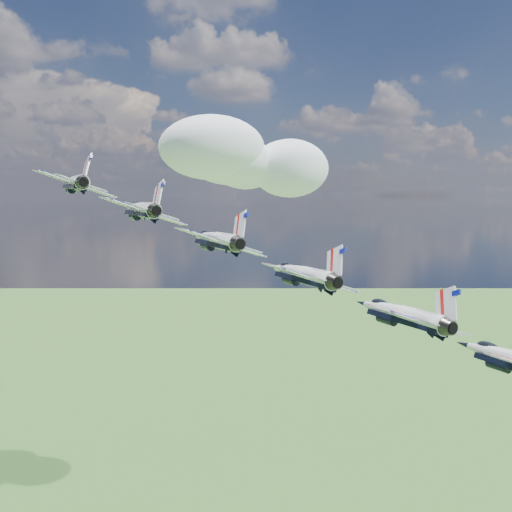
{
  "coord_description": "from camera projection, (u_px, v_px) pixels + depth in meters",
  "views": [
    {
      "loc": [
        -6.63,
        -51.59,
        161.97
      ],
      "look_at": [
        7.71,
        15.95,
        154.65
      ],
      "focal_mm": 40.0,
      "sensor_mm": 36.0,
      "label": 1
    }
  ],
  "objects": [
    {
      "name": "jet_2",
      "position": [
        215.0,
        239.0,
        71.88
      ],
      "size": [
        15.37,
        18.47,
        8.1
      ],
      "primitive_type": null,
      "rotation": [
        0.0,
        0.33,
        0.24
      ],
      "color": "white"
    },
    {
      "name": "jet_0",
      "position": [
        75.0,
        183.0,
        81.65
      ],
      "size": [
        15.37,
        18.47,
        8.1
      ],
      "primitive_type": null,
      "rotation": [
        0.0,
        0.33,
        0.24
      ],
      "color": "white"
    },
    {
      "name": "jet_4",
      "position": [
        399.0,
        313.0,
        62.1
      ],
      "size": [
        15.37,
        18.47,
        8.1
      ],
      "primitive_type": null,
      "rotation": [
        0.0,
        0.33,
        0.24
      ],
      "color": "white"
    },
    {
      "name": "jet_1",
      "position": [
        140.0,
        210.0,
        76.77
      ],
      "size": [
        15.37,
        18.47,
        8.1
      ],
      "primitive_type": null,
      "rotation": [
        0.0,
        0.33,
        0.24
      ],
      "color": "white"
    },
    {
      "name": "jet_3",
      "position": [
        300.0,
        274.0,
        66.99
      ],
      "size": [
        15.37,
        18.47,
        8.1
      ],
      "primitive_type": null,
      "rotation": [
        0.0,
        0.33,
        0.24
      ],
      "color": "white"
    },
    {
      "name": "cloud_far",
      "position": [
        240.0,
        159.0,
        266.24
      ],
      "size": [
        67.32,
        52.9,
        26.45
      ],
      "primitive_type": "ellipsoid",
      "color": "white"
    }
  ]
}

